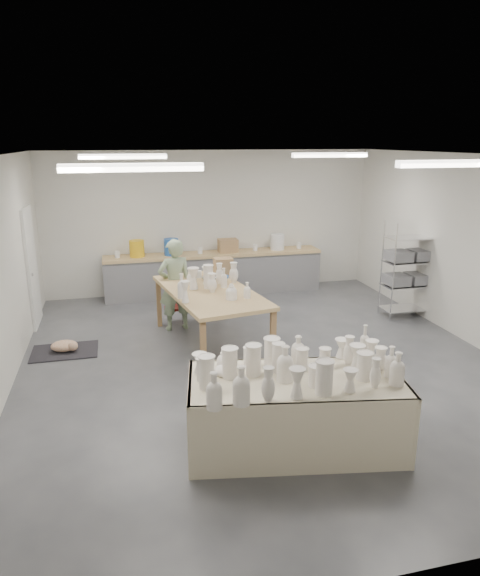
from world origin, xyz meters
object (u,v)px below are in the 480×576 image
object	(u,v)px
drying_table	(295,408)
red_stool	(174,308)
work_table	(211,288)
potter	(175,285)

from	to	relation	value
drying_table	red_stool	xyz separation A→B (m)	(-0.80, 4.15, -0.16)
drying_table	red_stool	world-z (taller)	drying_table
drying_table	work_table	xyz separation A→B (m)	(-0.31, 3.16, 0.47)
work_table	red_stool	bearing A→B (deg)	106.28
drying_table	potter	distance (m)	3.98
work_table	red_stool	distance (m)	1.27
red_stool	drying_table	bearing A→B (deg)	-79.02
drying_table	red_stool	size ratio (longest dim) A/B	6.27
work_table	potter	distance (m)	0.88
drying_table	work_table	bearing A→B (deg)	105.66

